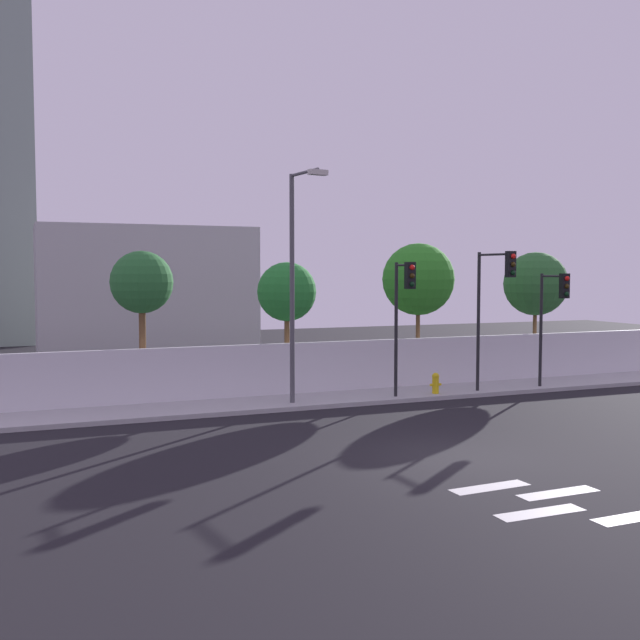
{
  "coord_description": "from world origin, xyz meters",
  "views": [
    {
      "loc": [
        -9.57,
        -14.92,
        4.42
      ],
      "look_at": [
        -0.87,
        6.5,
        2.95
      ],
      "focal_mm": 41.32,
      "sensor_mm": 36.0,
      "label": 1
    }
  ],
  "objects_px": {
    "traffic_light_left": "(495,290)",
    "traffic_light_center": "(554,304)",
    "fire_hydrant": "(436,382)",
    "roadside_tree_leftmost": "(142,283)",
    "roadside_tree_midright": "(418,280)",
    "roadside_tree_midleft": "(287,292)",
    "roadside_tree_rightmost": "(536,284)",
    "street_lamp_curbside": "(295,270)",
    "traffic_light_right": "(404,300)"
  },
  "relations": [
    {
      "from": "fire_hydrant",
      "to": "roadside_tree_midright",
      "type": "xyz_separation_m",
      "value": [
        0.9,
        2.86,
        3.63
      ]
    },
    {
      "from": "traffic_light_left",
      "to": "roadside_tree_leftmost",
      "type": "relative_size",
      "value": 0.97
    },
    {
      "from": "roadside_tree_leftmost",
      "to": "roadside_tree_midright",
      "type": "height_order",
      "value": "roadside_tree_midright"
    },
    {
      "from": "roadside_tree_rightmost",
      "to": "traffic_light_center",
      "type": "bearing_deg",
      "value": -118.93
    },
    {
      "from": "roadside_tree_midleft",
      "to": "roadside_tree_midright",
      "type": "distance_m",
      "value": 5.5
    },
    {
      "from": "fire_hydrant",
      "to": "roadside_tree_midleft",
      "type": "xyz_separation_m",
      "value": [
        -4.58,
        2.86,
        3.18
      ]
    },
    {
      "from": "traffic_light_right",
      "to": "street_lamp_curbside",
      "type": "bearing_deg",
      "value": 173.7
    },
    {
      "from": "traffic_light_left",
      "to": "traffic_light_center",
      "type": "relative_size",
      "value": 1.18
    },
    {
      "from": "fire_hydrant",
      "to": "roadside_tree_midright",
      "type": "height_order",
      "value": "roadside_tree_midright"
    },
    {
      "from": "traffic_light_center",
      "to": "roadside_tree_midright",
      "type": "height_order",
      "value": "roadside_tree_midright"
    },
    {
      "from": "traffic_light_center",
      "to": "roadside_tree_leftmost",
      "type": "distance_m",
      "value": 14.83
    },
    {
      "from": "traffic_light_right",
      "to": "roadside_tree_midright",
      "type": "height_order",
      "value": "roadside_tree_midright"
    },
    {
      "from": "roadside_tree_leftmost",
      "to": "roadside_tree_midright",
      "type": "bearing_deg",
      "value": 0.0
    },
    {
      "from": "roadside_tree_midright",
      "to": "roadside_tree_leftmost",
      "type": "bearing_deg",
      "value": 180.0
    },
    {
      "from": "street_lamp_curbside",
      "to": "fire_hydrant",
      "type": "distance_m",
      "value": 6.64
    },
    {
      "from": "traffic_light_left",
      "to": "traffic_light_right",
      "type": "bearing_deg",
      "value": 173.94
    },
    {
      "from": "traffic_light_right",
      "to": "street_lamp_curbside",
      "type": "distance_m",
      "value": 3.91
    },
    {
      "from": "traffic_light_center",
      "to": "street_lamp_curbside",
      "type": "height_order",
      "value": "street_lamp_curbside"
    },
    {
      "from": "traffic_light_center",
      "to": "fire_hydrant",
      "type": "relative_size",
      "value": 5.76
    },
    {
      "from": "roadside_tree_midright",
      "to": "roadside_tree_rightmost",
      "type": "bearing_deg",
      "value": -0.0
    },
    {
      "from": "fire_hydrant",
      "to": "roadside_tree_rightmost",
      "type": "relative_size",
      "value": 0.14
    },
    {
      "from": "fire_hydrant",
      "to": "traffic_light_right",
      "type": "bearing_deg",
      "value": -163.5
    },
    {
      "from": "roadside_tree_midleft",
      "to": "fire_hydrant",
      "type": "bearing_deg",
      "value": -31.97
    },
    {
      "from": "street_lamp_curbside",
      "to": "fire_hydrant",
      "type": "relative_size",
      "value": 10.12
    },
    {
      "from": "street_lamp_curbside",
      "to": "roadside_tree_rightmost",
      "type": "bearing_deg",
      "value": 13.77
    },
    {
      "from": "traffic_light_left",
      "to": "roadside_tree_leftmost",
      "type": "xyz_separation_m",
      "value": [
        -11.67,
        3.69,
        0.25
      ]
    },
    {
      "from": "street_lamp_curbside",
      "to": "roadside_tree_midleft",
      "type": "distance_m",
      "value": 3.1
    },
    {
      "from": "fire_hydrant",
      "to": "roadside_tree_midright",
      "type": "relative_size",
      "value": 0.13
    },
    {
      "from": "traffic_light_right",
      "to": "fire_hydrant",
      "type": "distance_m",
      "value": 3.39
    },
    {
      "from": "roadside_tree_leftmost",
      "to": "traffic_light_center",
      "type": "bearing_deg",
      "value": -13.82
    },
    {
      "from": "traffic_light_left",
      "to": "fire_hydrant",
      "type": "distance_m",
      "value": 3.86
    },
    {
      "from": "roadside_tree_rightmost",
      "to": "traffic_light_left",
      "type": "bearing_deg",
      "value": -141.72
    },
    {
      "from": "roadside_tree_midleft",
      "to": "roadside_tree_midright",
      "type": "relative_size",
      "value": 0.86
    },
    {
      "from": "fire_hydrant",
      "to": "roadside_tree_rightmost",
      "type": "xyz_separation_m",
      "value": [
        6.55,
        2.86,
        3.42
      ]
    },
    {
      "from": "fire_hydrant",
      "to": "traffic_light_center",
      "type": "bearing_deg",
      "value": -8.39
    },
    {
      "from": "traffic_light_left",
      "to": "roadside_tree_midleft",
      "type": "distance_m",
      "value": 7.44
    },
    {
      "from": "fire_hydrant",
      "to": "roadside_tree_leftmost",
      "type": "height_order",
      "value": "roadside_tree_leftmost"
    },
    {
      "from": "traffic_light_right",
      "to": "roadside_tree_midleft",
      "type": "distance_m",
      "value": 4.5
    },
    {
      "from": "roadside_tree_leftmost",
      "to": "roadside_tree_rightmost",
      "type": "bearing_deg",
      "value": -0.0
    },
    {
      "from": "traffic_light_left",
      "to": "roadside_tree_midright",
      "type": "height_order",
      "value": "roadside_tree_midright"
    },
    {
      "from": "traffic_light_center",
      "to": "roadside_tree_rightmost",
      "type": "relative_size",
      "value": 0.8
    },
    {
      "from": "traffic_light_left",
      "to": "traffic_light_center",
      "type": "height_order",
      "value": "traffic_light_left"
    },
    {
      "from": "street_lamp_curbside",
      "to": "roadside_tree_midleft",
      "type": "bearing_deg",
      "value": 75.85
    },
    {
      "from": "roadside_tree_midleft",
      "to": "roadside_tree_rightmost",
      "type": "height_order",
      "value": "roadside_tree_rightmost"
    },
    {
      "from": "traffic_light_left",
      "to": "traffic_light_center",
      "type": "xyz_separation_m",
      "value": [
        2.72,
        0.15,
        -0.54
      ]
    },
    {
      "from": "street_lamp_curbside",
      "to": "fire_hydrant",
      "type": "bearing_deg",
      "value": 0.5
    },
    {
      "from": "roadside_tree_midright",
      "to": "roadside_tree_midleft",
      "type": "bearing_deg",
      "value": 180.0
    },
    {
      "from": "roadside_tree_leftmost",
      "to": "roadside_tree_rightmost",
      "type": "xyz_separation_m",
      "value": [
        16.34,
        -0.0,
        -0.11
      ]
    },
    {
      "from": "fire_hydrant",
      "to": "roadside_tree_midright",
      "type": "distance_m",
      "value": 4.71
    },
    {
      "from": "roadside_tree_leftmost",
      "to": "traffic_light_left",
      "type": "bearing_deg",
      "value": -17.54
    }
  ]
}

